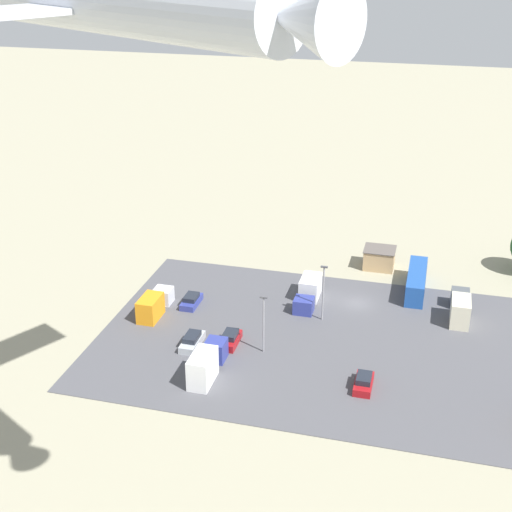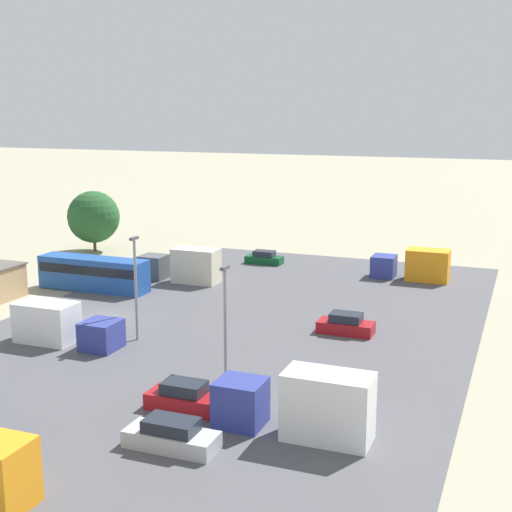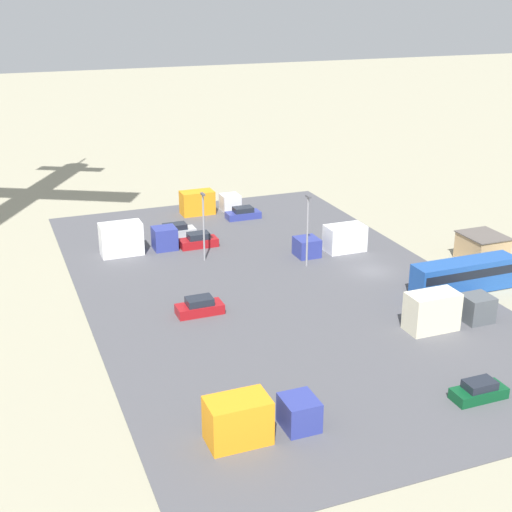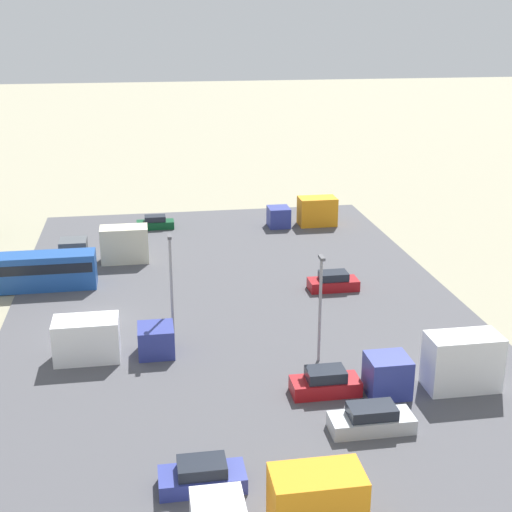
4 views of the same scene
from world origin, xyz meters
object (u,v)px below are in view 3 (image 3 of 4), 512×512
at_px(parked_car_2, 175,231).
at_px(parked_truck_1, 445,310).
at_px(parked_car_4, 200,307).
at_px(parked_truck_0, 207,203).
at_px(parked_truck_2, 134,239).
at_px(parked_truck_4, 334,241).
at_px(parked_car_1, 243,214).
at_px(bus, 464,275).
at_px(shed_building, 482,248).
at_px(parked_car_3, 198,241).
at_px(parked_truck_3, 256,418).
at_px(parked_car_0, 479,391).

relative_size(parked_car_2, parked_truck_1, 0.58).
bearing_deg(parked_car_4, parked_car_2, -9.40).
bearing_deg(parked_truck_0, parked_truck_2, -46.77).
bearing_deg(parked_truck_1, parked_truck_4, -179.00).
height_order(parked_car_1, parked_truck_4, parked_truck_4).
bearing_deg(parked_truck_2, bus, 51.46).
bearing_deg(parked_truck_2, parked_truck_0, 133.23).
xyz_separation_m(shed_building, parked_car_4, (-1.57, 31.91, -0.81)).
height_order(bus, parked_car_3, bus).
xyz_separation_m(parked_car_1, parked_car_2, (-3.58, 9.86, 0.03)).
relative_size(parked_truck_0, parked_truck_1, 0.95).
bearing_deg(parked_truck_3, parked_truck_4, 144.64).
height_order(parked_car_4, parked_truck_3, parked_truck_3).
height_order(parked_car_0, parked_truck_1, parked_truck_1).
xyz_separation_m(shed_building, parked_truck_1, (-11.76, 13.04, 0.08)).
relative_size(parked_car_0, parked_truck_2, 0.48).
bearing_deg(parked_car_3, parked_car_4, -16.65).
relative_size(shed_building, parked_truck_0, 0.60).
bearing_deg(bus, parked_truck_2, 51.46).
height_order(parked_car_1, parked_truck_0, parked_truck_0).
bearing_deg(shed_building, parked_car_2, 55.18).
bearing_deg(parked_truck_0, parked_car_0, 5.33).
bearing_deg(parked_car_2, parked_truck_3, 172.10).
xyz_separation_m(parked_car_0, parked_truck_2, (38.30, 16.56, 1.05)).
relative_size(parked_car_1, parked_truck_4, 0.54).
relative_size(parked_truck_3, parked_truck_4, 0.94).
relative_size(parked_car_2, parked_truck_2, 0.57).
xyz_separation_m(parked_car_1, parked_truck_0, (3.90, 3.58, 0.77)).
bearing_deg(parked_truck_2, parked_car_3, 84.69).
bearing_deg(parked_car_3, parked_car_1, 133.80).
bearing_deg(parked_truck_3, parked_car_1, 160.66).
relative_size(parked_car_3, parked_truck_2, 0.51).
bearing_deg(parked_car_0, parked_truck_3, 84.95).
bearing_deg(parked_car_1, parked_truck_0, 42.50).
bearing_deg(parked_car_0, parked_truck_0, 5.33).
bearing_deg(shed_building, parked_car_4, 92.81).
bearing_deg(bus, parked_truck_0, 25.04).
xyz_separation_m(parked_car_4, parked_truck_4, (9.79, -18.52, 0.68)).
height_order(parked_truck_0, parked_truck_3, parked_truck_3).
distance_m(parked_car_0, parked_truck_4, 30.81).
bearing_deg(shed_building, parked_car_3, 60.28).
xyz_separation_m(shed_building, parked_car_2, (19.74, 28.38, -0.82)).
height_order(bus, parked_truck_4, bus).
height_order(parked_truck_2, parked_truck_3, parked_truck_2).
height_order(bus, parked_truck_0, bus).
xyz_separation_m(parked_car_1, parked_truck_3, (-44.17, 15.50, 0.81)).
xyz_separation_m(shed_building, parked_truck_0, (27.23, 22.09, -0.08)).
xyz_separation_m(parked_truck_1, parked_truck_4, (19.99, 0.35, -0.21)).
bearing_deg(parked_car_1, parked_car_3, 133.80).
height_order(shed_building, parked_truck_0, parked_truck_0).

